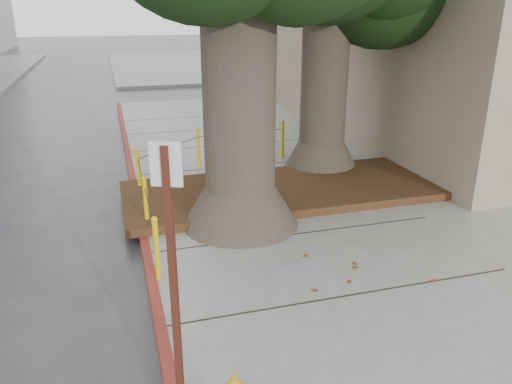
% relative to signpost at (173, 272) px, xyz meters
% --- Properties ---
extents(ground, '(140.00, 140.00, 0.00)m').
position_rel_signpost_xyz_m(ground, '(1.95, 1.38, -1.64)').
color(ground, '#28282B').
rests_on(ground, ground).
extents(sidewalk_far, '(16.00, 20.00, 0.15)m').
position_rel_signpost_xyz_m(sidewalk_far, '(7.95, 31.38, -1.57)').
color(sidewalk_far, slate).
rests_on(sidewalk_far, ground).
extents(curb_red, '(0.14, 26.00, 0.16)m').
position_rel_signpost_xyz_m(curb_red, '(-0.05, 3.88, -1.57)').
color(curb_red, maroon).
rests_on(curb_red, ground).
extents(planter_bed, '(6.40, 2.60, 0.16)m').
position_rel_signpost_xyz_m(planter_bed, '(2.85, 5.28, -1.41)').
color(planter_bed, black).
rests_on(planter_bed, sidewalk_main).
extents(bollard_ring, '(3.79, 5.39, 0.95)m').
position_rel_signpost_xyz_m(bollard_ring, '(1.08, 5.76, -0.98)').
color(bollard_ring, gold).
rests_on(bollard_ring, sidewalk_main).
extents(signpost, '(0.25, 0.12, 2.64)m').
position_rel_signpost_xyz_m(signpost, '(0.00, 0.00, 0.00)').
color(signpost, '#471911').
rests_on(signpost, sidewalk_main).
extents(car_silver, '(3.40, 1.39, 1.15)m').
position_rel_signpost_xyz_m(car_silver, '(8.32, 20.99, -1.07)').
color(car_silver, '#B5B6BB').
rests_on(car_silver, ground).
extents(car_red, '(3.59, 1.35, 1.17)m').
position_rel_signpost_xyz_m(car_red, '(9.66, 19.13, -1.06)').
color(car_red, maroon).
rests_on(car_red, ground).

